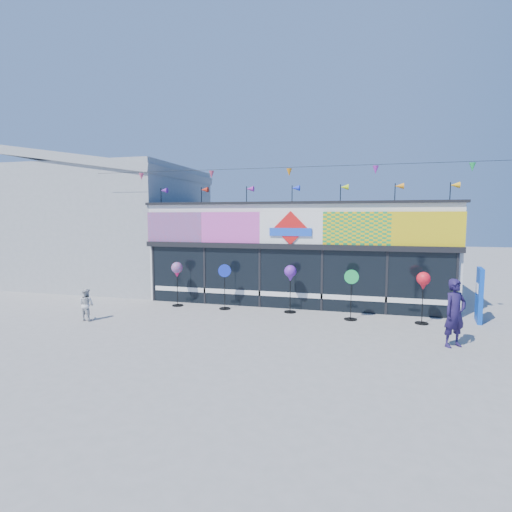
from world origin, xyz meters
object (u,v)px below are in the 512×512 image
(blue_sign, at_px, (479,295))
(child, at_px, (86,304))
(spinner_1, at_px, (225,286))
(adult_man, at_px, (455,313))
(spinner_4, at_px, (423,282))
(spinner_2, at_px, (290,275))
(spinner_0, at_px, (177,271))
(spinner_3, at_px, (351,293))

(blue_sign, relative_size, child, 1.66)
(spinner_1, relative_size, adult_man, 0.93)
(blue_sign, xyz_separation_m, spinner_1, (-8.86, -0.43, -0.01))
(spinner_4, relative_size, adult_man, 0.93)
(spinner_4, xyz_separation_m, adult_man, (0.51, -2.26, -0.45))
(spinner_1, height_order, child, spinner_1)
(child, bearing_deg, spinner_4, -160.92)
(blue_sign, relative_size, spinner_1, 1.06)
(spinner_1, relative_size, child, 1.56)
(spinner_2, height_order, adult_man, adult_man)
(spinner_4, distance_m, adult_man, 2.36)
(spinner_2, distance_m, adult_man, 5.69)
(blue_sign, xyz_separation_m, spinner_2, (-6.35, -0.32, 0.49))
(spinner_0, xyz_separation_m, spinner_1, (1.99, -0.03, -0.49))
(spinner_0, bearing_deg, spinner_4, -2.22)
(spinner_3, relative_size, spinner_4, 1.00)
(spinner_3, bearing_deg, spinner_1, 175.17)
(spinner_4, bearing_deg, spinner_3, -177.99)
(spinner_3, bearing_deg, spinner_2, 166.86)
(spinner_2, bearing_deg, spinner_0, -178.94)
(spinner_2, xyz_separation_m, spinner_3, (2.19, -0.51, -0.49))
(spinner_2, height_order, spinner_4, spinner_2)
(spinner_0, bearing_deg, child, -125.16)
(adult_man, distance_m, child, 11.50)
(blue_sign, bearing_deg, spinner_0, -170.26)
(blue_sign, distance_m, spinner_4, 2.06)
(spinner_4, bearing_deg, blue_sign, 21.87)
(spinner_0, relative_size, adult_man, 0.94)
(spinner_0, bearing_deg, spinner_2, 1.06)
(spinner_1, bearing_deg, spinner_2, 2.62)
(spinner_0, height_order, spinner_2, spinner_2)
(spinner_4, height_order, child, spinner_4)
(spinner_1, relative_size, spinner_4, 1.00)
(blue_sign, bearing_deg, spinner_1, -169.58)
(blue_sign, xyz_separation_m, adult_man, (-1.36, -3.01, 0.01))
(spinner_1, xyz_separation_m, child, (-3.99, -2.80, -0.36))
(spinner_0, bearing_deg, spinner_3, -3.67)
(blue_sign, relative_size, spinner_3, 1.05)
(spinner_0, height_order, spinner_3, spinner_0)
(spinner_1, bearing_deg, adult_man, -18.97)
(adult_man, bearing_deg, child, 146.88)
(spinner_2, bearing_deg, spinner_3, -13.14)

